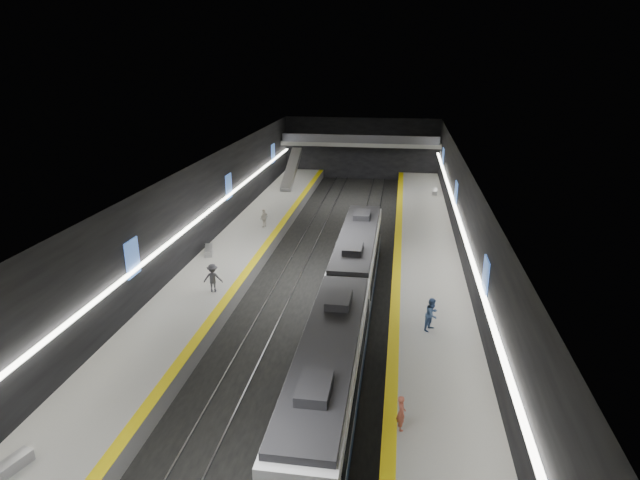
% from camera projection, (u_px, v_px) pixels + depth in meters
% --- Properties ---
extents(ground, '(70.00, 70.00, 0.00)m').
position_uv_depth(ground, '(322.00, 284.00, 38.49)').
color(ground, black).
rests_on(ground, ground).
extents(ceiling, '(20.00, 70.00, 0.04)m').
position_uv_depth(ceiling, '(322.00, 175.00, 35.86)').
color(ceiling, beige).
rests_on(ceiling, wall_left).
extents(wall_left, '(0.04, 70.00, 8.00)m').
position_uv_depth(wall_left, '(185.00, 225.00, 38.61)').
color(wall_left, black).
rests_on(wall_left, ground).
extents(wall_right, '(0.04, 70.00, 8.00)m').
position_uv_depth(wall_right, '(469.00, 239.00, 35.75)').
color(wall_right, black).
rests_on(wall_right, ground).
extents(wall_back, '(20.00, 0.04, 8.00)m').
position_uv_depth(wall_back, '(361.00, 149.00, 69.85)').
color(wall_back, black).
rests_on(wall_back, ground).
extents(platform_left, '(5.00, 70.00, 1.00)m').
position_uv_depth(platform_left, '(221.00, 272.00, 39.40)').
color(platform_left, slate).
rests_on(platform_left, ground).
extents(tile_surface_left, '(5.00, 70.00, 0.02)m').
position_uv_depth(tile_surface_left, '(221.00, 265.00, 39.23)').
color(tile_surface_left, '#AFAFAA').
rests_on(tile_surface_left, platform_left).
extents(tactile_strip_left, '(0.60, 70.00, 0.02)m').
position_uv_depth(tactile_strip_left, '(250.00, 267.00, 38.92)').
color(tactile_strip_left, yellow).
rests_on(tactile_strip_left, platform_left).
extents(platform_right, '(5.00, 70.00, 1.00)m').
position_uv_depth(platform_right, '(428.00, 284.00, 37.26)').
color(platform_right, slate).
rests_on(platform_right, ground).
extents(tile_surface_right, '(5.00, 70.00, 0.02)m').
position_uv_depth(tile_surface_right, '(428.00, 277.00, 37.09)').
color(tile_surface_right, '#AFAFAA').
rests_on(tile_surface_right, platform_right).
extents(tactile_strip_right, '(0.60, 70.00, 0.02)m').
position_uv_depth(tactile_strip_right, '(396.00, 275.00, 37.40)').
color(tactile_strip_right, yellow).
rests_on(tactile_strip_right, platform_right).
extents(rails, '(6.52, 70.00, 0.12)m').
position_uv_depth(rails, '(322.00, 283.00, 38.47)').
color(rails, gray).
rests_on(rails, ground).
extents(train, '(2.69, 30.05, 3.60)m').
position_uv_depth(train, '(346.00, 303.00, 30.63)').
color(train, '#101F3B').
rests_on(train, ground).
extents(ad_posters, '(19.94, 53.50, 2.20)m').
position_uv_depth(ad_posters, '(324.00, 221.00, 37.95)').
color(ad_posters, '#416CC5').
rests_on(ad_posters, wall_left).
extents(cove_light_left, '(0.25, 68.60, 0.12)m').
position_uv_depth(cove_light_left, '(188.00, 228.00, 38.64)').
color(cove_light_left, white).
rests_on(cove_light_left, wall_left).
extents(cove_light_right, '(0.25, 68.60, 0.12)m').
position_uv_depth(cove_light_right, '(466.00, 241.00, 35.84)').
color(cove_light_right, white).
rests_on(cove_light_right, wall_right).
extents(mezzanine_bridge, '(20.00, 3.00, 1.50)m').
position_uv_depth(mezzanine_bridge, '(360.00, 143.00, 67.58)').
color(mezzanine_bridge, gray).
rests_on(mezzanine_bridge, wall_left).
extents(escalator, '(1.20, 7.50, 3.92)m').
position_uv_depth(escalator, '(292.00, 169.00, 62.88)').
color(escalator, '#99999E').
rests_on(escalator, platform_left).
extents(bench_left_near, '(1.09, 2.03, 0.48)m').
position_uv_depth(bench_left_near, '(6.00, 469.00, 19.64)').
color(bench_left_near, '#99999E').
rests_on(bench_left_near, platform_left).
extents(bench_left_far, '(1.14, 2.09, 0.49)m').
position_uv_depth(bench_left_far, '(209.00, 250.00, 41.52)').
color(bench_left_far, '#99999E').
rests_on(bench_left_far, platform_left).
extents(bench_right_far, '(0.67, 1.87, 0.45)m').
position_uv_depth(bench_right_far, '(435.00, 192.00, 59.41)').
color(bench_right_far, '#99999E').
rests_on(bench_right_far, platform_right).
extents(passenger_right_a, '(0.51, 0.65, 1.57)m').
position_uv_depth(passenger_right_a, '(401.00, 413.00, 21.85)').
color(passenger_right_a, '#C8604A').
rests_on(passenger_right_a, platform_right).
extents(passenger_right_b, '(1.12, 1.18, 1.93)m').
position_uv_depth(passenger_right_b, '(432.00, 315.00, 29.74)').
color(passenger_right_b, '#4A6AA0').
rests_on(passenger_right_b, platform_right).
extents(passenger_left_a, '(0.78, 1.07, 1.68)m').
position_uv_depth(passenger_left_a, '(264.00, 218.00, 47.64)').
color(passenger_left_a, beige).
rests_on(passenger_left_a, platform_left).
extents(passenger_left_b, '(1.33, 0.90, 1.91)m').
position_uv_depth(passenger_left_b, '(213.00, 278.00, 34.59)').
color(passenger_left_b, '#45454D').
rests_on(passenger_left_b, platform_left).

